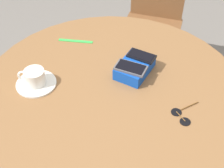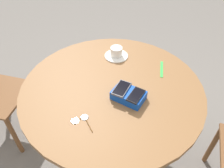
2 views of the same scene
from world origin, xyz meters
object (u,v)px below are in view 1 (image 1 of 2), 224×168
object	(u,v)px
sunglasses	(182,116)
chair_far_side	(152,24)
phone_black	(141,56)
saucer	(36,84)
phone_box	(135,67)
phone_gray	(131,68)
lanyard_strap	(76,41)
round_table	(112,105)
coffee_cup	(34,77)

from	to	relation	value
sunglasses	chair_far_side	xyz separation A→B (m)	(-0.80, -0.73, -0.30)
phone_black	saucer	size ratio (longest dim) A/B	0.78
phone_box	saucer	xyz separation A→B (m)	(0.34, -0.25, -0.02)
phone_black	phone_gray	size ratio (longest dim) A/B	0.91
lanyard_strap	phone_black	bearing A→B (deg)	101.41
phone_gray	chair_far_side	world-z (taller)	chair_far_side
phone_gray	lanyard_strap	size ratio (longest dim) A/B	0.86
phone_box	lanyard_strap	size ratio (longest dim) A/B	1.20
lanyard_strap	sunglasses	size ratio (longest dim) A/B	1.23
phone_box	phone_black	xyz separation A→B (m)	(-0.05, -0.01, 0.03)
round_table	sunglasses	xyz separation A→B (m)	(-0.07, 0.29, 0.11)
coffee_cup	lanyard_strap	world-z (taller)	coffee_cup
round_table	phone_box	xyz separation A→B (m)	(-0.14, 0.00, 0.13)
phone_gray	phone_box	bearing A→B (deg)	-163.87
lanyard_strap	sunglasses	distance (m)	0.64
phone_black	lanyard_strap	world-z (taller)	phone_black
phone_box	saucer	bearing A→B (deg)	-36.20
phone_gray	phone_black	bearing A→B (deg)	-167.82
saucer	chair_far_side	bearing A→B (deg)	-169.85
phone_gray	sunglasses	distance (m)	0.28
lanyard_strap	coffee_cup	bearing A→B (deg)	18.46
saucer	sunglasses	bearing A→B (deg)	116.48
coffee_cup	sunglasses	world-z (taller)	coffee_cup
lanyard_strap	round_table	bearing A→B (deg)	71.83
phone_gray	coffee_cup	size ratio (longest dim) A/B	1.40
round_table	phone_gray	xyz separation A→B (m)	(-0.09, 0.02, 0.16)
saucer	lanyard_strap	xyz separation A→B (m)	(-0.31, -0.11, -0.00)
phone_gray	chair_far_side	distance (m)	0.96
phone_box	phone_gray	size ratio (longest dim) A/B	1.40
saucer	chair_far_side	world-z (taller)	chair_far_side
round_table	phone_gray	world-z (taller)	phone_gray
sunglasses	phone_gray	bearing A→B (deg)	-95.49
phone_black	saucer	world-z (taller)	phone_black
phone_black	round_table	bearing A→B (deg)	0.74
phone_box	phone_gray	bearing A→B (deg)	16.13
sunglasses	chair_far_side	bearing A→B (deg)	-137.89
sunglasses	lanyard_strap	bearing A→B (deg)	-94.22
round_table	sunglasses	distance (m)	0.32
phone_gray	round_table	bearing A→B (deg)	-10.43
phone_gray	saucer	world-z (taller)	phone_gray
lanyard_strap	phone_box	bearing A→B (deg)	93.61
phone_gray	coffee_cup	world-z (taller)	coffee_cup
phone_black	sunglasses	xyz separation A→B (m)	(0.12, 0.30, -0.06)
phone_black	sunglasses	distance (m)	0.32
round_table	phone_black	size ratio (longest dim) A/B	8.49
round_table	chair_far_side	xyz separation A→B (m)	(-0.87, -0.43, -0.19)
saucer	coffee_cup	world-z (taller)	coffee_cup
sunglasses	round_table	bearing A→B (deg)	-77.15
chair_far_side	phone_box	bearing A→B (deg)	30.80
coffee_cup	lanyard_strap	size ratio (longest dim) A/B	0.61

